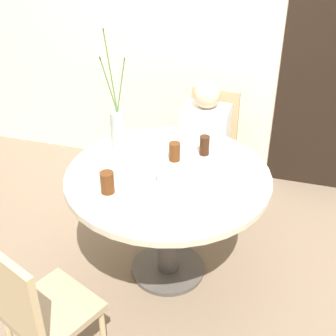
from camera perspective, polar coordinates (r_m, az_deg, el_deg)
ground_plane at (r=3.23m, az=0.00°, el=-12.29°), size 16.00×16.00×0.00m
wall_back at (r=3.79m, az=6.18°, el=17.16°), size 8.00×0.05×2.60m
dining_table at (r=2.84m, az=0.00°, el=-3.24°), size 1.22×1.22×0.77m
chair_far_back at (r=3.71m, az=5.15°, el=3.40°), size 0.42×0.42×0.88m
chair_left_flank at (r=2.44m, az=-15.73°, el=-16.07°), size 0.53×0.53×0.88m
birthday_cake at (r=2.56m, az=-1.36°, el=-2.34°), size 0.19×0.19×0.13m
flower_vase at (r=2.93m, az=-6.27°, el=6.10°), size 0.19×0.13×0.82m
side_plate at (r=2.66m, az=4.64°, el=-1.98°), size 0.19×0.19×0.01m
drink_glass_0 at (r=2.86m, az=0.80°, el=2.01°), size 0.07×0.07×0.12m
drink_glass_1 at (r=2.58m, az=-7.42°, el=-1.76°), size 0.08×0.08×0.13m
drink_glass_2 at (r=2.93m, az=4.47°, el=2.77°), size 0.06×0.06×0.13m
person_guest at (r=3.58m, az=4.47°, el=2.22°), size 0.34×0.24×1.04m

